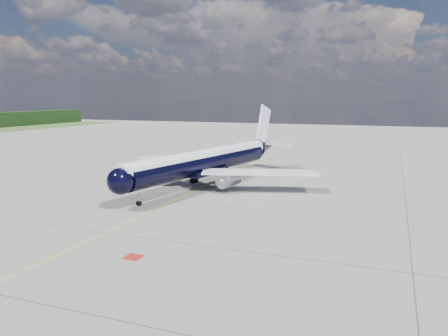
# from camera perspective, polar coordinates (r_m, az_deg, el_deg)

# --- Properties ---
(ground) EXTENTS (320.00, 320.00, 0.00)m
(ground) POSITION_cam_1_polar(r_m,az_deg,el_deg) (78.29, -0.01, -1.18)
(ground) COLOR gray
(ground) RESTS_ON ground
(taxiway_centerline) EXTENTS (0.16, 160.00, 0.01)m
(taxiway_centerline) POSITION_cam_1_polar(r_m,az_deg,el_deg) (73.73, -1.41, -1.83)
(taxiway_centerline) COLOR yellow
(taxiway_centerline) RESTS_ON ground
(red_marking) EXTENTS (1.60, 1.60, 0.01)m
(red_marking) POSITION_cam_1_polar(r_m,az_deg,el_deg) (40.65, -11.74, -11.31)
(red_marking) COLOR maroon
(red_marking) RESTS_ON ground
(main_airliner) EXTENTS (35.72, 44.00, 12.79)m
(main_airliner) POSITION_cam_1_polar(r_m,az_deg,el_deg) (70.51, -2.13, 0.92)
(main_airliner) COLOR black
(main_airliner) RESTS_ON ground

